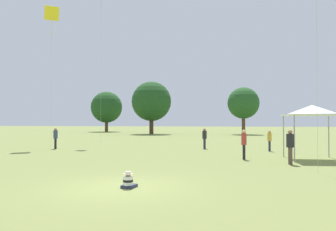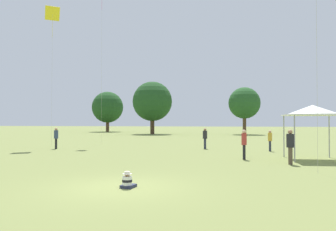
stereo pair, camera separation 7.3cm
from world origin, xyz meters
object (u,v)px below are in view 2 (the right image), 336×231
person_standing_0 (270,139)px  kite_0 (102,4)px  person_standing_4 (290,144)px  seated_toddler (128,181)px  person_standing_3 (205,137)px  person_standing_2 (56,136)px  distant_tree_2 (152,101)px  person_standing_1 (244,141)px  distant_tree_0 (244,103)px  kite_3 (52,17)px  distant_tree_1 (108,107)px  canopy_tent (313,111)px

person_standing_0 → kite_0: size_ratio=0.10×
person_standing_4 → seated_toddler: bearing=151.3°
person_standing_3 → kite_0: kite_0 is taller
person_standing_0 → person_standing_2: (-16.88, -1.48, 0.10)m
distant_tree_2 → seated_toddler: bearing=-75.9°
person_standing_4 → person_standing_1: bearing=63.4°
person_standing_3 → person_standing_4: person_standing_4 is taller
person_standing_4 → distant_tree_0: bearing=13.3°
person_standing_0 → distant_tree_0: 34.38m
kite_3 → seated_toddler: bearing=137.0°
distant_tree_0 → person_standing_4: bearing=-87.7°
person_standing_4 → distant_tree_2: distant_tree_2 is taller
person_standing_0 → distant_tree_1: (-31.44, 43.79, 4.59)m
person_standing_1 → kite_0: size_ratio=0.11×
distant_tree_1 → person_standing_2: bearing=-72.2°
canopy_tent → distant_tree_1: size_ratio=0.36×
person_standing_0 → person_standing_1: 6.26m
canopy_tent → kite_3: kite_3 is taller
person_standing_2 → distant_tree_1: (-14.56, 45.27, 4.49)m
person_standing_3 → distant_tree_2: size_ratio=0.18×
person_standing_1 → person_standing_4: 2.91m
kite_0 → kite_3: bearing=101.5°
distant_tree_0 → person_standing_1: bearing=-90.9°
kite_3 → person_standing_3: bearing=-169.8°
distant_tree_2 → person_standing_0: bearing=-60.9°
person_standing_0 → distant_tree_2: (-17.73, 31.88, 5.00)m
kite_0 → kite_3: size_ratio=1.23×
person_standing_1 → canopy_tent: 4.38m
person_standing_1 → person_standing_2: size_ratio=1.01×
seated_toddler → kite_3: size_ratio=0.04×
distant_tree_0 → kite_0: bearing=-116.6°
seated_toddler → kite_0: bearing=124.0°
distant_tree_2 → person_standing_3: bearing=-67.4°
person_standing_1 → person_standing_2: person_standing_1 is taller
kite_0 → distant_tree_2: (-1.90, 26.77, -8.22)m
kite_3 → person_standing_0: bearing=-174.2°
person_standing_0 → person_standing_4: bearing=-142.7°
canopy_tent → kite_3: 23.32m
distant_tree_0 → person_standing_3: bearing=-96.3°
person_standing_2 → distant_tree_2: distant_tree_2 is taller
person_standing_3 → distant_tree_0: (3.64, 32.76, 4.55)m
person_standing_4 → kite_3: size_ratio=0.14×
person_standing_2 → person_standing_4: person_standing_4 is taller
person_standing_0 → kite_0: bearing=107.0°
person_standing_0 → seated_toddler: bearing=-166.3°
kite_3 → distant_tree_1: 45.21m
kite_3 → distant_tree_0: kite_3 is taller
person_standing_3 → canopy_tent: (6.96, -6.47, 1.86)m
person_standing_1 → seated_toddler: bearing=19.7°
canopy_tent → distant_tree_0: size_ratio=0.38×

